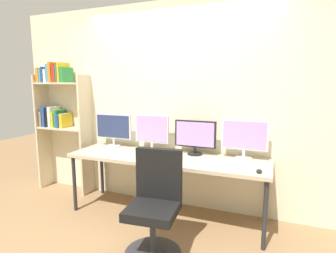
{
  "coord_description": "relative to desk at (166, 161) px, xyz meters",
  "views": [
    {
      "loc": [
        1.15,
        -2.27,
        1.59
      ],
      "look_at": [
        0.0,
        0.65,
        1.09
      ],
      "focal_mm": 28.99,
      "sensor_mm": 36.0,
      "label": 1
    }
  ],
  "objects": [
    {
      "name": "monitor_center_left",
      "position": [
        -0.29,
        0.21,
        0.3
      ],
      "size": [
        0.45,
        0.18,
        0.46
      ],
      "color": "silver",
      "rests_on": "desk"
    },
    {
      "name": "bookshelf",
      "position": [
        -1.79,
        0.23,
        0.5
      ],
      "size": [
        0.83,
        0.28,
        1.89
      ],
      "color": "beige",
      "rests_on": "ground_plane"
    },
    {
      "name": "monitor_far_right",
      "position": [
        0.86,
        0.21,
        0.3
      ],
      "size": [
        0.51,
        0.18,
        0.45
      ],
      "color": "silver",
      "rests_on": "desk"
    },
    {
      "name": "office_chair",
      "position": [
        0.18,
        -0.75,
        -0.29
      ],
      "size": [
        0.52,
        0.52,
        0.99
      ],
      "color": "#2D2D33",
      "rests_on": "ground_plane"
    },
    {
      "name": "monitor_far_left",
      "position": [
        -0.86,
        0.21,
        0.3
      ],
      "size": [
        0.54,
        0.18,
        0.45
      ],
      "color": "silver",
      "rests_on": "desk"
    },
    {
      "name": "monitor_center_right",
      "position": [
        0.29,
        0.21,
        0.27
      ],
      "size": [
        0.5,
        0.18,
        0.41
      ],
      "color": "black",
      "rests_on": "desk"
    },
    {
      "name": "wall_back",
      "position": [
        0.0,
        0.42,
        0.61
      ],
      "size": [
        4.75,
        0.1,
        2.6
      ],
      "color": "beige",
      "rests_on": "ground_plane"
    },
    {
      "name": "desk",
      "position": [
        0.0,
        0.0,
        0.0
      ],
      "size": [
        2.35,
        0.68,
        0.74
      ],
      "color": "tan",
      "rests_on": "ground_plane"
    },
    {
      "name": "computer_mouse",
      "position": [
        1.05,
        -0.22,
        0.06
      ],
      "size": [
        0.06,
        0.1,
        0.03
      ],
      "primitive_type": "ellipsoid",
      "color": "black",
      "rests_on": "desk"
    },
    {
      "name": "ground_plane",
      "position": [
        0.0,
        -0.6,
        -0.69
      ],
      "size": [
        12.0,
        12.0,
        0.0
      ],
      "primitive_type": "plane",
      "color": "olive"
    },
    {
      "name": "keyboard_main",
      "position": [
        0.0,
        -0.23,
        0.06
      ],
      "size": [
        0.34,
        0.13,
        0.02
      ],
      "primitive_type": "cube",
      "color": "black",
      "rests_on": "desk"
    }
  ]
}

